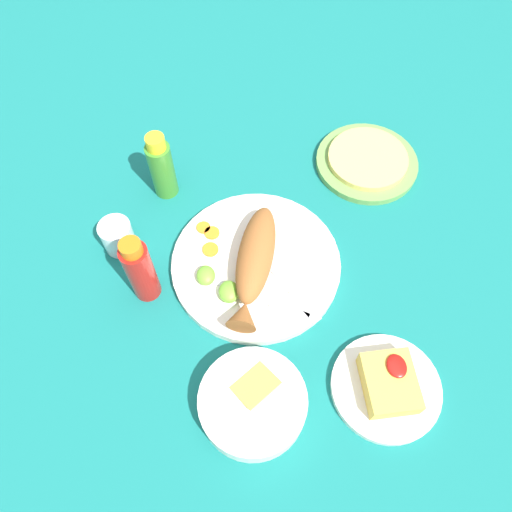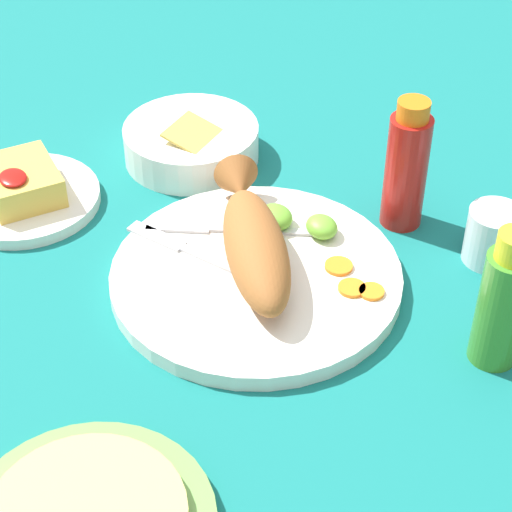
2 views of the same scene
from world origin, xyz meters
name	(u,v)px [view 1 (image 1 of 2)]	position (x,y,z in m)	size (l,w,h in m)	color
ground_plane	(256,266)	(0.00, 0.00, 0.00)	(4.00, 4.00, 0.00)	#146B66
main_plate	(256,264)	(0.00, 0.00, 0.01)	(0.31, 0.31, 0.02)	white
fried_fish	(254,262)	(-0.02, 0.00, 0.05)	(0.25, 0.13, 0.06)	#935628
fork_near	(288,288)	(-0.06, -0.05, 0.02)	(0.17, 0.10, 0.00)	silver
fork_far	(265,301)	(-0.08, -0.01, 0.02)	(0.11, 0.17, 0.00)	silver
carrot_slice_near	(203,228)	(0.08, 0.09, 0.02)	(0.03, 0.03, 0.00)	orange
carrot_slice_mid	(212,233)	(0.07, 0.07, 0.02)	(0.03, 0.03, 0.00)	orange
carrot_slice_far	(210,249)	(0.03, 0.08, 0.02)	(0.03, 0.03, 0.00)	orange
lime_wedge_main	(206,275)	(-0.02, 0.09, 0.03)	(0.04, 0.03, 0.02)	#6BB233
lime_wedge_side	(229,292)	(-0.06, 0.05, 0.03)	(0.04, 0.04, 0.02)	#6BB233
hot_sauce_bottle_red	(140,270)	(-0.02, 0.20, 0.07)	(0.05, 0.05, 0.16)	#B21914
hot_sauce_bottle_green	(162,167)	(0.20, 0.16, 0.07)	(0.05, 0.05, 0.15)	#3D8428
salt_cup	(118,237)	(0.08, 0.25, 0.03)	(0.06, 0.06, 0.06)	silver
side_plate_fries	(386,388)	(-0.25, -0.18, 0.01)	(0.18, 0.18, 0.01)	white
fries_pile	(390,383)	(-0.25, -0.18, 0.03)	(0.10, 0.08, 0.04)	gold
guacamole_bowl	(253,402)	(-0.25, 0.04, 0.03)	(0.17, 0.17, 0.06)	white
tortilla_plate	(367,163)	(0.21, -0.26, 0.01)	(0.21, 0.21, 0.01)	#6B9E4C
tortilla_stack	(368,158)	(0.21, -0.26, 0.02)	(0.16, 0.16, 0.01)	#E0C666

